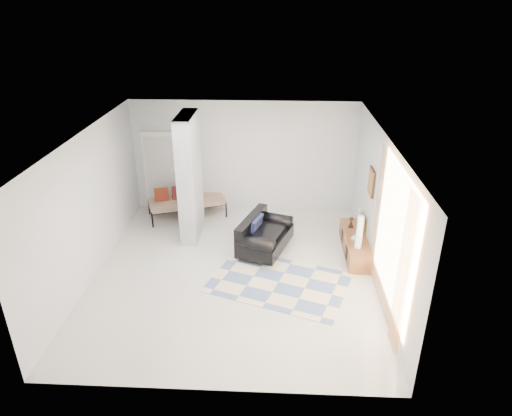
{
  "coord_description": "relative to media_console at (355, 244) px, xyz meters",
  "views": [
    {
      "loc": [
        0.82,
        -7.68,
        5.09
      ],
      "look_at": [
        0.41,
        0.6,
        1.16
      ],
      "focal_mm": 32.0,
      "sensor_mm": 36.0,
      "label": 1
    }
  ],
  "objects": [
    {
      "name": "partition_column",
      "position": [
        -3.62,
        0.7,
        1.2
      ],
      "size": [
        0.35,
        1.2,
        2.8
      ],
      "primitive_type": "cube",
      "color": "#AFB4B6",
      "rests_on": "floor"
    },
    {
      "name": "wall_front",
      "position": [
        -2.52,
        -3.9,
        1.2
      ],
      "size": [
        6.0,
        0.0,
        6.0
      ],
      "primitive_type": "plane",
      "rotation": [
        -1.57,
        0.0,
        0.0
      ],
      "color": "silver",
      "rests_on": "ground"
    },
    {
      "name": "curtain",
      "position": [
        0.15,
        -2.05,
        1.25
      ],
      "size": [
        0.0,
        2.55,
        2.55
      ],
      "primitive_type": "plane",
      "rotation": [
        1.57,
        0.0,
        1.57
      ],
      "color": "orange",
      "rests_on": "wall_right"
    },
    {
      "name": "wall_left",
      "position": [
        -5.27,
        -0.9,
        1.2
      ],
      "size": [
        0.0,
        6.0,
        6.0
      ],
      "primitive_type": "plane",
      "rotation": [
        1.57,
        0.0,
        1.57
      ],
      "color": "silver",
      "rests_on": "ground"
    },
    {
      "name": "cylinder_lamp",
      "position": [
        -0.02,
        -0.45,
        0.54
      ],
      "size": [
        0.13,
        0.13,
        0.69
      ],
      "primitive_type": "cylinder",
      "color": "white",
      "rests_on": "media_console"
    },
    {
      "name": "area_rug",
      "position": [
        -1.62,
        -1.21,
        -0.2
      ],
      "size": [
        2.98,
        2.46,
        0.01
      ],
      "primitive_type": "cube",
      "rotation": [
        0.0,
        0.0,
        -0.34
      ],
      "color": "beige",
      "rests_on": "floor"
    },
    {
      "name": "wall_right",
      "position": [
        0.23,
        -0.9,
        1.2
      ],
      "size": [
        0.0,
        6.0,
        6.0
      ],
      "primitive_type": "plane",
      "rotation": [
        1.57,
        0.0,
        -1.57
      ],
      "color": "silver",
      "rests_on": "ground"
    },
    {
      "name": "floor",
      "position": [
        -2.52,
        -0.9,
        -0.2
      ],
      "size": [
        6.0,
        6.0,
        0.0
      ],
      "primitive_type": "plane",
      "color": "silver",
      "rests_on": "ground"
    },
    {
      "name": "media_console",
      "position": [
        0.0,
        0.0,
        0.0
      ],
      "size": [
        0.45,
        1.73,
        0.8
      ],
      "color": "brown",
      "rests_on": "floor"
    },
    {
      "name": "bronze_figurine",
      "position": [
        -0.05,
        0.41,
        0.32
      ],
      "size": [
        0.13,
        0.13,
        0.25
      ],
      "primitive_type": null,
      "rotation": [
        0.0,
        0.0,
        0.07
      ],
      "color": "black",
      "rests_on": "media_console"
    },
    {
      "name": "loveseat",
      "position": [
        -1.98,
        0.03,
        0.16
      ],
      "size": [
        1.26,
        1.63,
        0.76
      ],
      "rotation": [
        0.0,
        0.0,
        -0.33
      ],
      "color": "silver",
      "rests_on": "floor"
    },
    {
      "name": "daybed",
      "position": [
        -3.95,
        1.63,
        0.21
      ],
      "size": [
        1.99,
        1.37,
        0.77
      ],
      "rotation": [
        0.0,
        0.0,
        0.36
      ],
      "color": "black",
      "rests_on": "floor"
    },
    {
      "name": "hallway_door",
      "position": [
        -4.62,
        2.06,
        0.82
      ],
      "size": [
        0.85,
        0.06,
        2.04
      ],
      "primitive_type": "cube",
      "color": "white",
      "rests_on": "floor"
    },
    {
      "name": "wall_art",
      "position": [
        0.2,
        -0.0,
        1.45
      ],
      "size": [
        0.04,
        0.45,
        0.55
      ],
      "primitive_type": "cube",
      "color": "#3C2510",
      "rests_on": "wall_right"
    },
    {
      "name": "vase",
      "position": [
        -0.05,
        -0.22,
        0.28
      ],
      "size": [
        0.18,
        0.18,
        0.17
      ],
      "primitive_type": "imported",
      "rotation": [
        0.0,
        0.0,
        -0.11
      ],
      "color": "white",
      "rests_on": "media_console"
    },
    {
      "name": "wall_back",
      "position": [
        -2.52,
        2.1,
        1.2
      ],
      "size": [
        6.0,
        0.0,
        6.0
      ],
      "primitive_type": "plane",
      "rotation": [
        1.57,
        0.0,
        0.0
      ],
      "color": "silver",
      "rests_on": "ground"
    },
    {
      "name": "ceiling",
      "position": [
        -2.52,
        -0.9,
        2.6
      ],
      "size": [
        6.0,
        6.0,
        0.0
      ],
      "primitive_type": "plane",
      "rotation": [
        3.14,
        0.0,
        0.0
      ],
      "color": "white",
      "rests_on": "wall_back"
    }
  ]
}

